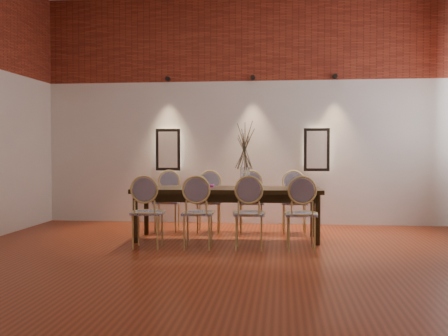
# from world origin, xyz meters

# --- Properties ---
(floor) EXTENTS (7.00, 7.00, 0.02)m
(floor) POSITION_xyz_m (0.00, 0.00, -0.01)
(floor) COLOR maroon
(floor) RESTS_ON ground
(wall_back) EXTENTS (7.00, 0.10, 4.00)m
(wall_back) POSITION_xyz_m (0.00, 3.55, 2.00)
(wall_back) COLOR silver
(wall_back) RESTS_ON ground
(brick_band_back) EXTENTS (7.00, 0.02, 1.50)m
(brick_band_back) POSITION_xyz_m (0.00, 3.48, 3.25)
(brick_band_back) COLOR maroon
(brick_band_back) RESTS_ON ground
(niche_left) EXTENTS (0.36, 0.06, 0.66)m
(niche_left) POSITION_xyz_m (-1.30, 3.45, 1.30)
(niche_left) COLOR #FFEAC6
(niche_left) RESTS_ON wall_back
(niche_right) EXTENTS (0.36, 0.06, 0.66)m
(niche_right) POSITION_xyz_m (1.30, 3.45, 1.30)
(niche_right) COLOR #FFEAC6
(niche_right) RESTS_ON wall_back
(spot_fixture_left) EXTENTS (0.08, 0.10, 0.08)m
(spot_fixture_left) POSITION_xyz_m (-1.30, 3.42, 2.55)
(spot_fixture_left) COLOR black
(spot_fixture_left) RESTS_ON wall_back
(spot_fixture_mid) EXTENTS (0.08, 0.10, 0.08)m
(spot_fixture_mid) POSITION_xyz_m (0.20, 3.42, 2.55)
(spot_fixture_mid) COLOR black
(spot_fixture_mid) RESTS_ON wall_back
(spot_fixture_right) EXTENTS (0.08, 0.10, 0.08)m
(spot_fixture_right) POSITION_xyz_m (1.60, 3.42, 2.55)
(spot_fixture_right) COLOR black
(spot_fixture_right) RESTS_ON wall_back
(dining_table) EXTENTS (2.71, 0.97, 0.75)m
(dining_table) POSITION_xyz_m (-0.08, 1.80, 0.38)
(dining_table) COLOR black
(dining_table) RESTS_ON floor
(chair_near_a) EXTENTS (0.46, 0.46, 0.94)m
(chair_near_a) POSITION_xyz_m (-1.05, 1.05, 0.47)
(chair_near_a) COLOR #D5C173
(chair_near_a) RESTS_ON floor
(chair_near_b) EXTENTS (0.46, 0.46, 0.94)m
(chair_near_b) POSITION_xyz_m (-0.38, 1.08, 0.47)
(chair_near_b) COLOR #D5C173
(chair_near_b) RESTS_ON floor
(chair_near_c) EXTENTS (0.46, 0.46, 0.94)m
(chair_near_c) POSITION_xyz_m (0.29, 1.11, 0.47)
(chair_near_c) COLOR #D5C173
(chair_near_c) RESTS_ON floor
(chair_near_d) EXTENTS (0.46, 0.46, 0.94)m
(chair_near_d) POSITION_xyz_m (0.96, 1.13, 0.47)
(chair_near_d) COLOR #D5C173
(chair_near_d) RESTS_ON floor
(chair_far_a) EXTENTS (0.46, 0.46, 0.94)m
(chair_far_a) POSITION_xyz_m (-1.11, 2.47, 0.47)
(chair_far_a) COLOR #D5C173
(chair_far_a) RESTS_ON floor
(chair_far_b) EXTENTS (0.46, 0.46, 0.94)m
(chair_far_b) POSITION_xyz_m (-0.44, 2.50, 0.47)
(chair_far_b) COLOR #D5C173
(chair_far_b) RESTS_ON floor
(chair_far_c) EXTENTS (0.46, 0.46, 0.94)m
(chair_far_c) POSITION_xyz_m (0.23, 2.53, 0.47)
(chair_far_c) COLOR #D5C173
(chair_far_c) RESTS_ON floor
(chair_far_d) EXTENTS (0.46, 0.46, 0.94)m
(chair_far_d) POSITION_xyz_m (0.90, 2.55, 0.47)
(chair_far_d) COLOR #D5C173
(chair_far_d) RESTS_ON floor
(vase) EXTENTS (0.14, 0.14, 0.30)m
(vase) POSITION_xyz_m (0.18, 1.81, 0.90)
(vase) COLOR silver
(vase) RESTS_ON dining_table
(dried_branches) EXTENTS (0.50, 0.50, 0.70)m
(dried_branches) POSITION_xyz_m (0.18, 1.81, 1.35)
(dried_branches) COLOR #483D27
(dried_branches) RESTS_ON vase
(bowl) EXTENTS (0.24, 0.24, 0.18)m
(bowl) POSITION_xyz_m (-0.48, 1.74, 0.84)
(bowl) COLOR brown
(bowl) RESTS_ON dining_table
(book) EXTENTS (0.27, 0.19, 0.03)m
(book) POSITION_xyz_m (-0.43, 1.96, 0.77)
(book) COLOR #911577
(book) RESTS_ON dining_table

